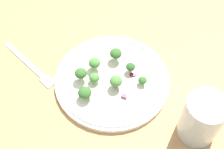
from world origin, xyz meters
TOP-DOWN VIEW (x-y plane):
  - ground_plane at (0.00, 0.00)cm, footprint 180.00×180.00cm
  - plate at (0.72, -1.45)cm, footprint 26.57×26.57cm
  - dressing_pool at (0.72, -1.45)cm, footprint 15.41×15.41cm
  - broccoli_floret_0 at (4.50, 2.40)cm, footprint 2.84×2.84cm
  - broccoli_floret_1 at (-1.06, 3.05)cm, footprint 2.74×2.74cm
  - broccoli_floret_2 at (-5.24, 2.26)cm, footprint 2.72×2.72cm
  - broccoli_floret_3 at (-3.13, -0.13)cm, footprint 2.36×2.36cm
  - broccoli_floret_4 at (0.49, -3.99)cm, footprint 2.79×2.79cm
  - broccoli_floret_5 at (-7.08, -2.30)cm, footprint 3.00×3.00cm
  - broccoli_floret_6 at (5.24, -2.46)cm, footprint 2.15×2.15cm
  - broccoli_floret_7 at (5.41, -6.72)cm, footprint 1.99×1.99cm
  - cranberry_0 at (4.79, -3.52)cm, footprint 0.95×0.95cm
  - cranberry_1 at (0.34, -2.53)cm, footprint 0.71×0.71cm
  - cranberry_2 at (0.27, -4.26)cm, footprint 0.88×0.88cm
  - onion_bit_0 at (5.39, -3.80)cm, footprint 1.14×1.01cm
  - onion_bit_1 at (6.04, -1.35)cm, footprint 1.59×1.27cm
  - onion_bit_2 at (0.18, -7.25)cm, footprint 1.47×1.56cm
  - onion_bit_3 at (0.64, -3.31)cm, footprint 1.63×1.56cm
  - fork at (-12.91, 13.32)cm, footprint 5.21×18.61cm
  - water_glass at (7.89, -21.79)cm, footprint 7.94×7.94cm

SIDE VIEW (x-z plane):
  - ground_plane at x=0.00cm, z-range -2.00..0.00cm
  - fork at x=-12.91cm, z-range 0.00..0.50cm
  - plate at x=0.72cm, z-range 0.01..1.71cm
  - dressing_pool at x=0.72cm, z-range 1.20..1.40cm
  - onion_bit_1 at x=6.04cm, z-range 1.28..1.62cm
  - onion_bit_0 at x=5.39cm, z-range 1.51..1.82cm
  - cranberry_1 at x=0.34cm, z-range 1.41..2.12cm
  - onion_bit_2 at x=0.18cm, z-range 1.58..2.07cm
  - onion_bit_3 at x=0.64cm, z-range 1.57..2.11cm
  - cranberry_0 at x=4.79cm, z-range 1.38..2.32cm
  - cranberry_2 at x=0.27cm, z-range 1.78..2.66cm
  - broccoli_floret_7 at x=5.41cm, z-range 1.68..3.69cm
  - broccoli_floret_3 at x=-3.13cm, z-range 1.64..4.03cm
  - broccoli_floret_5 at x=-7.08cm, z-range 1.56..4.60cm
  - broccoli_floret_6 at x=5.24cm, z-range 2.10..4.28cm
  - broccoli_floret_1 at x=-1.06cm, z-range 2.12..4.90cm
  - broccoli_floret_4 at x=0.49cm, z-range 2.18..5.01cm
  - broccoli_floret_2 at x=-5.24cm, z-range 2.25..5.01cm
  - broccoli_floret_0 at x=4.50cm, z-range 2.27..5.15cm
  - water_glass at x=7.89cm, z-range 0.00..10.92cm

